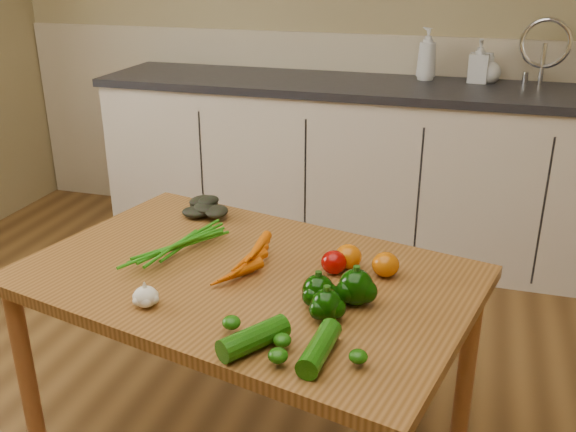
% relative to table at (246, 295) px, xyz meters
% --- Properties ---
extents(room, '(4.04, 5.04, 2.64)m').
position_rel_table_xyz_m(room, '(-0.13, -0.31, 0.65)').
color(room, brown).
rests_on(room, ground).
extents(counter_run, '(2.84, 0.64, 1.14)m').
position_rel_table_xyz_m(counter_run, '(0.09, 1.70, -0.14)').
color(counter_run, beige).
rests_on(counter_run, ground).
extents(table, '(1.39, 1.06, 0.67)m').
position_rel_table_xyz_m(table, '(0.00, 0.00, 0.00)').
color(table, brown).
rests_on(table, ground).
extents(soap_bottle_a, '(0.14, 0.14, 0.26)m').
position_rel_table_xyz_m(soap_bottle_a, '(0.30, 1.86, 0.44)').
color(soap_bottle_a, silver).
rests_on(soap_bottle_a, counter_run).
extents(soap_bottle_b, '(0.10, 0.10, 0.21)m').
position_rel_table_xyz_m(soap_bottle_b, '(0.56, 1.86, 0.41)').
color(soap_bottle_b, silver).
rests_on(soap_bottle_b, counter_run).
extents(soap_bottle_c, '(0.14, 0.14, 0.15)m').
position_rel_table_xyz_m(soap_bottle_c, '(0.62, 1.87, 0.38)').
color(soap_bottle_c, silver).
rests_on(soap_bottle_c, counter_run).
extents(carrot_bunch, '(0.27, 0.23, 0.06)m').
position_rel_table_xyz_m(carrot_bunch, '(-0.07, 0.03, 0.11)').
color(carrot_bunch, '#D65A05').
rests_on(carrot_bunch, table).
extents(leafy_greens, '(0.18, 0.16, 0.09)m').
position_rel_table_xyz_m(leafy_greens, '(-0.27, 0.34, 0.12)').
color(leafy_greens, black).
rests_on(leafy_greens, table).
extents(garlic_bulb, '(0.06, 0.06, 0.05)m').
position_rel_table_xyz_m(garlic_bulb, '(-0.18, -0.25, 0.10)').
color(garlic_bulb, white).
rests_on(garlic_bulb, table).
extents(pepper_a, '(0.08, 0.08, 0.08)m').
position_rel_table_xyz_m(pepper_a, '(0.24, -0.12, 0.12)').
color(pepper_a, black).
rests_on(pepper_a, table).
extents(pepper_b, '(0.09, 0.09, 0.09)m').
position_rel_table_xyz_m(pepper_b, '(0.33, -0.08, 0.12)').
color(pepper_b, black).
rests_on(pepper_b, table).
extents(pepper_c, '(0.08, 0.08, 0.08)m').
position_rel_table_xyz_m(pepper_c, '(0.28, -0.18, 0.11)').
color(pepper_c, black).
rests_on(pepper_c, table).
extents(tomato_a, '(0.07, 0.07, 0.07)m').
position_rel_table_xyz_m(tomato_a, '(0.24, 0.07, 0.11)').
color(tomato_a, '#910602').
rests_on(tomato_a, table).
extents(tomato_b, '(0.08, 0.08, 0.07)m').
position_rel_table_xyz_m(tomato_b, '(0.27, 0.11, 0.11)').
color(tomato_b, '#C55904').
rests_on(tomato_b, table).
extents(tomato_c, '(0.08, 0.08, 0.07)m').
position_rel_table_xyz_m(tomato_c, '(0.38, 0.09, 0.11)').
color(tomato_c, '#C55904').
rests_on(tomato_c, table).
extents(zucchini_a, '(0.07, 0.18, 0.05)m').
position_rel_table_xyz_m(zucchini_a, '(0.30, -0.34, 0.10)').
color(zucchini_a, '#124807').
rests_on(zucchini_a, table).
extents(zucchini_b, '(0.14, 0.18, 0.06)m').
position_rel_table_xyz_m(zucchini_b, '(0.15, -0.35, 0.10)').
color(zucchini_b, '#124807').
rests_on(zucchini_b, table).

